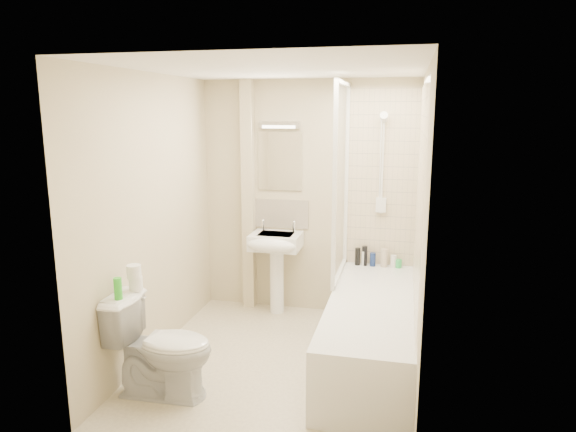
# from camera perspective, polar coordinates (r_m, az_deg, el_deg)

# --- Properties ---
(floor) EXTENTS (2.50, 2.50, 0.00)m
(floor) POSITION_cam_1_polar(r_m,az_deg,el_deg) (4.51, -1.05, -15.95)
(floor) COLOR beige
(floor) RESTS_ON ground
(wall_back) EXTENTS (2.20, 0.02, 2.40)m
(wall_back) POSITION_cam_1_polar(r_m,az_deg,el_deg) (5.30, 2.20, 1.95)
(wall_back) COLOR beige
(wall_back) RESTS_ON ground
(wall_left) EXTENTS (0.02, 2.50, 2.40)m
(wall_left) POSITION_cam_1_polar(r_m,az_deg,el_deg) (4.49, -14.85, -0.20)
(wall_left) COLOR beige
(wall_left) RESTS_ON ground
(wall_right) EXTENTS (0.02, 2.50, 2.40)m
(wall_right) POSITION_cam_1_polar(r_m,az_deg,el_deg) (3.98, 14.44, -1.67)
(wall_right) COLOR beige
(wall_right) RESTS_ON ground
(ceiling) EXTENTS (2.20, 2.50, 0.02)m
(ceiling) POSITION_cam_1_polar(r_m,az_deg,el_deg) (4.01, -1.18, 16.06)
(ceiling) COLOR white
(ceiling) RESTS_ON wall_back
(tile_back) EXTENTS (0.70, 0.01, 1.75)m
(tile_back) POSITION_cam_1_polar(r_m,az_deg,el_deg) (5.16, 10.41, 4.04)
(tile_back) COLOR beige
(tile_back) RESTS_ON wall_back
(tile_right) EXTENTS (0.01, 2.10, 1.75)m
(tile_right) POSITION_cam_1_polar(r_m,az_deg,el_deg) (4.13, 14.38, 2.00)
(tile_right) COLOR beige
(tile_right) RESTS_ON wall_right
(pipe_boxing) EXTENTS (0.12, 0.12, 2.40)m
(pipe_boxing) POSITION_cam_1_polar(r_m,az_deg,el_deg) (5.39, -4.41, 2.10)
(pipe_boxing) COLOR beige
(pipe_boxing) RESTS_ON ground
(splashback) EXTENTS (0.60, 0.02, 0.30)m
(splashback) POSITION_cam_1_polar(r_m,az_deg,el_deg) (5.38, -0.86, 0.27)
(splashback) COLOR beige
(splashback) RESTS_ON wall_back
(mirror) EXTENTS (0.46, 0.01, 0.60)m
(mirror) POSITION_cam_1_polar(r_m,az_deg,el_deg) (5.30, -0.88, 6.11)
(mirror) COLOR white
(mirror) RESTS_ON wall_back
(strip_light) EXTENTS (0.42, 0.07, 0.07)m
(strip_light) POSITION_cam_1_polar(r_m,az_deg,el_deg) (5.25, -0.95, 10.11)
(strip_light) COLOR silver
(strip_light) RESTS_ON wall_back
(bathtub) EXTENTS (0.70, 2.10, 0.55)m
(bathtub) POSITION_cam_1_polar(r_m,az_deg,el_deg) (4.47, 9.19, -12.32)
(bathtub) COLOR white
(bathtub) RESTS_ON ground
(shower_screen) EXTENTS (0.04, 0.92, 1.80)m
(shower_screen) POSITION_cam_1_polar(r_m,az_deg,el_deg) (4.76, 5.94, 3.84)
(shower_screen) COLOR white
(shower_screen) RESTS_ON bathtub
(shower_fixture) EXTENTS (0.10, 0.16, 0.99)m
(shower_fixture) POSITION_cam_1_polar(r_m,az_deg,el_deg) (5.11, 10.42, 5.32)
(shower_fixture) COLOR white
(shower_fixture) RESTS_ON wall_back
(pedestal_sink) EXTENTS (0.51, 0.47, 0.98)m
(pedestal_sink) POSITION_cam_1_polar(r_m,az_deg,el_deg) (5.25, -1.44, -3.89)
(pedestal_sink) COLOR white
(pedestal_sink) RESTS_ON ground
(bottle_black_a) EXTENTS (0.05, 0.05, 0.18)m
(bottle_black_a) POSITION_cam_1_polar(r_m,az_deg,el_deg) (5.26, 7.74, -4.49)
(bottle_black_a) COLOR black
(bottle_black_a) RESTS_ON bathtub
(bottle_white_a) EXTENTS (0.05, 0.05, 0.15)m
(bottle_white_a) POSITION_cam_1_polar(r_m,az_deg,el_deg) (5.26, 8.45, -4.67)
(bottle_white_a) COLOR silver
(bottle_white_a) RESTS_ON bathtub
(bottle_black_b) EXTENTS (0.05, 0.05, 0.20)m
(bottle_black_b) POSITION_cam_1_polar(r_m,az_deg,el_deg) (5.25, 8.50, -4.40)
(bottle_black_b) COLOR black
(bottle_black_b) RESTS_ON bathtub
(bottle_blue) EXTENTS (0.06, 0.06, 0.14)m
(bottle_blue) POSITION_cam_1_polar(r_m,az_deg,el_deg) (5.26, 9.39, -4.79)
(bottle_blue) COLOR navy
(bottle_blue) RESTS_ON bathtub
(bottle_cream) EXTENTS (0.07, 0.07, 0.18)m
(bottle_cream) POSITION_cam_1_polar(r_m,az_deg,el_deg) (5.25, 10.63, -4.60)
(bottle_cream) COLOR #C5B198
(bottle_cream) RESTS_ON bathtub
(bottle_white_b) EXTENTS (0.06, 0.06, 0.12)m
(bottle_white_b) POSITION_cam_1_polar(r_m,az_deg,el_deg) (5.25, 11.63, -4.96)
(bottle_white_b) COLOR white
(bottle_white_b) RESTS_ON bathtub
(bottle_green) EXTENTS (0.06, 0.06, 0.08)m
(bottle_green) POSITION_cam_1_polar(r_m,az_deg,el_deg) (5.26, 12.18, -5.19)
(bottle_green) COLOR green
(bottle_green) RESTS_ON bathtub
(toilet) EXTENTS (0.48, 0.78, 0.77)m
(toilet) POSITION_cam_1_polar(r_m,az_deg,el_deg) (4.01, -13.83, -13.88)
(toilet) COLOR white
(toilet) RESTS_ON ground
(toilet_roll_lower) EXTENTS (0.10, 0.10, 0.11)m
(toilet_roll_lower) POSITION_cam_1_polar(r_m,az_deg,el_deg) (4.04, -16.56, -7.17)
(toilet_roll_lower) COLOR white
(toilet_roll_lower) RESTS_ON toilet
(toilet_roll_upper) EXTENTS (0.11, 0.11, 0.10)m
(toilet_roll_upper) POSITION_cam_1_polar(r_m,az_deg,el_deg) (3.97, -16.75, -5.94)
(toilet_roll_upper) COLOR white
(toilet_roll_upper) RESTS_ON toilet_roll_lower
(green_bottle) EXTENTS (0.06, 0.06, 0.16)m
(green_bottle) POSITION_cam_1_polar(r_m,az_deg,el_deg) (3.88, -18.37, -7.67)
(green_bottle) COLOR green
(green_bottle) RESTS_ON toilet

